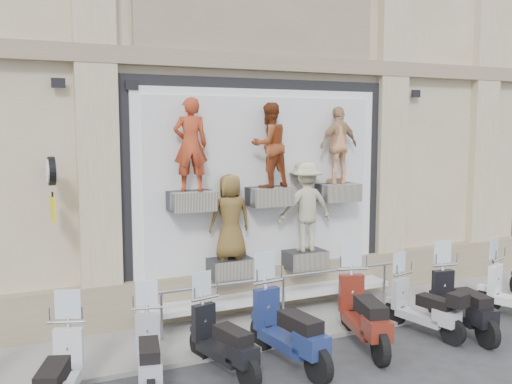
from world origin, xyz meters
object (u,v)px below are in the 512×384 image
guard_rail (283,300)px  scooter_d (223,327)px  scooter_f (364,299)px  scooter_h (462,291)px  scooter_e (288,314)px  scooter_c (149,340)px  scooter_b (58,361)px  scooter_g (424,296)px  clock_sign_bracket (52,180)px

guard_rail → scooter_d: scooter_d is taller
scooter_f → scooter_h: bearing=8.7°
scooter_e → guard_rail: bearing=57.6°
scooter_c → scooter_d: 1.11m
scooter_c → scooter_f: scooter_f is taller
scooter_e → scooter_f: (1.47, 0.11, 0.00)m
guard_rail → scooter_c: scooter_c is taller
scooter_b → scooter_f: (4.82, 0.25, 0.09)m
scooter_b → scooter_h: size_ratio=0.95×
scooter_c → scooter_e: 2.13m
scooter_d → scooter_g: bearing=-12.2°
scooter_e → scooter_h: size_ratio=1.06×
scooter_e → scooter_f: size_ratio=0.99×
scooter_b → scooter_c: bearing=33.6°
scooter_c → scooter_h: size_ratio=0.90×
guard_rail → scooter_d: bearing=-140.5°
scooter_d → scooter_f: (2.48, -0.06, 0.11)m
scooter_e → scooter_d: bearing=163.8°
scooter_h → scooter_c: bearing=-174.0°
scooter_c → scooter_f: bearing=12.0°
scooter_c → scooter_f: 3.60m
clock_sign_bracket → scooter_f: bearing=-23.5°
guard_rail → scooter_b: bearing=-156.6°
clock_sign_bracket → scooter_h: (6.53, -2.23, -2.03)m
clock_sign_bracket → scooter_b: 3.06m
guard_rail → scooter_g: scooter_g is taller
clock_sign_bracket → scooter_g: bearing=-18.4°
guard_rail → scooter_e: 1.85m
scooter_b → scooter_e: 3.35m
scooter_b → scooter_d: bearing=27.6°
scooter_g → scooter_h: size_ratio=0.89×
scooter_d → scooter_c: bearing=168.6°
scooter_b → scooter_h: (6.75, 0.02, 0.04)m
scooter_e → scooter_c: bearing=168.9°
scooter_d → scooter_f: 2.48m
guard_rail → scooter_b: 4.50m
guard_rail → scooter_e: scooter_e is taller
scooter_c → scooter_g: bearing=12.7°
scooter_e → scooter_h: scooter_e is taller
scooter_b → scooter_h: scooter_h is taller
scooter_e → scooter_f: 1.47m
clock_sign_bracket → scooter_h: clock_sign_bracket is taller
scooter_f → scooter_b: bearing=-161.6°
scooter_b → scooter_g: 6.13m
scooter_b → scooter_d: scooter_b is taller
scooter_b → scooter_c: scooter_b is taller
scooter_e → scooter_g: 2.78m
scooter_f → scooter_c: bearing=-165.3°
scooter_d → scooter_e: (1.01, -0.16, 0.11)m
scooter_c → scooter_e: scooter_e is taller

